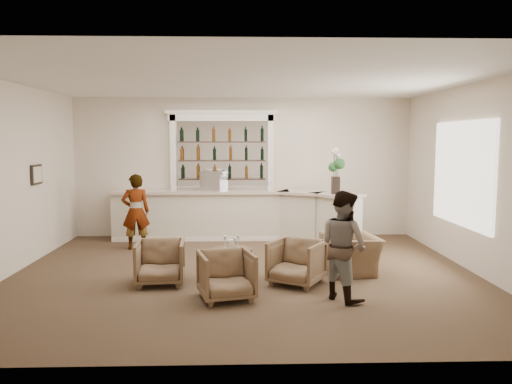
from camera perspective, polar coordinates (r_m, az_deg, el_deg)
The scene contains 19 objects.
ground at distance 8.75m, azimuth -1.33°, elevation -9.33°, with size 8.00×8.00×0.00m, color #4F3527.
room_shell at distance 9.15m, azimuth -0.37°, elevation 6.16°, with size 8.04×7.02×3.32m.
bar_counter at distance 11.57m, azimuth -2.26°, elevation -2.66°, with size 5.72×1.80×1.14m.
back_bar_alcove at distance 11.86m, azimuth -3.90°, elevation 4.63°, with size 2.64×0.25×3.00m.
cocktail_table at distance 8.46m, azimuth -2.72°, elevation -8.13°, with size 0.67×0.67×0.50m, color #4D3621.
sommelier at distance 10.85m, azimuth -13.58°, elevation -2.19°, with size 0.58×0.38×1.60m, color gray.
guest at distance 7.35m, azimuth 9.95°, elevation -6.02°, with size 0.77×0.60×1.59m, color gray.
armchair_left at distance 8.23m, azimuth -10.89°, elevation -7.88°, with size 0.76×0.78×0.71m, color brown.
armchair_center at distance 7.35m, azimuth -3.41°, elevation -9.49°, with size 0.75×0.77×0.70m, color brown.
armchair_right at distance 8.09m, azimuth 4.65°, elevation -8.00°, with size 0.77×0.79×0.72m, color brown.
armchair_far at distance 8.93m, azimuth 10.75°, elevation -6.96°, with size 1.00×0.88×0.65m, color brown.
espresso_machine at distance 11.57m, azimuth -4.86°, elevation 1.27°, with size 0.51×0.43×0.45m, color #B0B0B4.
flower_vase at distance 10.98m, azimuth 9.11°, elevation 2.70°, with size 0.26×0.26×0.99m.
wine_glass_bar_left at distance 11.47m, azimuth 1.46°, elevation 0.65°, with size 0.07×0.07×0.21m, color white, non-canonical shape.
wine_glass_bar_right at distance 11.47m, azimuth 1.76°, elevation 0.65°, with size 0.07×0.07×0.21m, color white, non-canonical shape.
wine_glass_tbl_a at distance 8.41m, azimuth -3.55°, elevation -5.73°, with size 0.07×0.07×0.21m, color white, non-canonical shape.
wine_glass_tbl_b at distance 8.46m, azimuth -2.04°, elevation -5.66°, with size 0.07×0.07×0.21m, color white, non-canonical shape.
wine_glass_tbl_c at distance 8.25m, azimuth -2.47°, elevation -5.96°, with size 0.07×0.07×0.21m, color white, non-canonical shape.
napkin_holder at distance 8.53m, azimuth -2.85°, elevation -5.88°, with size 0.08×0.08×0.12m, color white.
Camera 1 is at (-0.06, -8.44, 2.31)m, focal length 35.00 mm.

